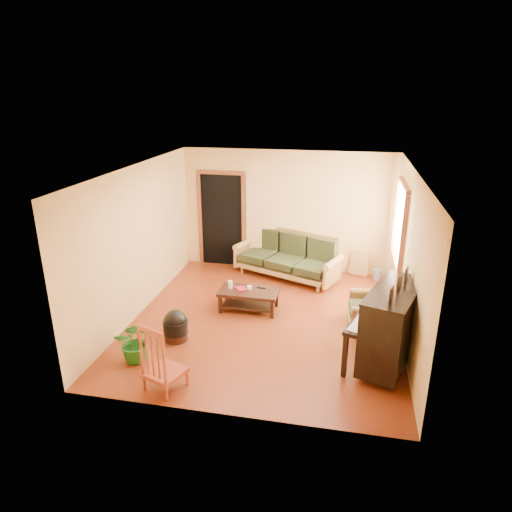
% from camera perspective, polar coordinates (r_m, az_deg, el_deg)
% --- Properties ---
extents(floor, '(5.00, 5.00, 0.00)m').
position_cam_1_polar(floor, '(8.00, 1.20, -8.01)').
color(floor, '#5A1D0B').
rests_on(floor, ground).
extents(doorway, '(1.08, 0.16, 2.05)m').
position_cam_1_polar(doorway, '(10.17, -4.29, 4.45)').
color(doorway, black).
rests_on(doorway, floor).
extents(window, '(0.12, 1.36, 1.46)m').
position_cam_1_polar(window, '(8.60, 17.59, 3.87)').
color(window, white).
rests_on(window, right_wall).
extents(sofa, '(2.40, 1.69, 0.95)m').
position_cam_1_polar(sofa, '(9.58, 3.83, -0.01)').
color(sofa, olive).
rests_on(sofa, floor).
extents(coffee_table, '(1.06, 0.59, 0.38)m').
position_cam_1_polar(coffee_table, '(8.27, -0.90, -5.52)').
color(coffee_table, black).
rests_on(coffee_table, floor).
extents(armchair, '(0.78, 0.82, 0.77)m').
position_cam_1_polar(armchair, '(7.87, 13.85, -5.98)').
color(armchair, olive).
rests_on(armchair, floor).
extents(piano, '(1.19, 1.55, 1.20)m').
position_cam_1_polar(piano, '(6.78, 16.48, -8.67)').
color(piano, black).
rests_on(piano, floor).
extents(footstool, '(0.46, 0.46, 0.38)m').
position_cam_1_polar(footstool, '(7.45, -10.00, -8.94)').
color(footstool, black).
rests_on(footstool, floor).
extents(red_chair, '(0.61, 0.64, 0.99)m').
position_cam_1_polar(red_chair, '(6.22, -11.44, -12.16)').
color(red_chair, maroon).
rests_on(red_chair, floor).
extents(leaning_frame, '(0.42, 0.22, 0.55)m').
position_cam_1_polar(leaning_frame, '(9.96, 12.76, -0.92)').
color(leaning_frame, '#B9843D').
rests_on(leaning_frame, floor).
extents(ceramic_crock, '(0.22, 0.22, 0.22)m').
position_cam_1_polar(ceramic_crock, '(9.90, 14.95, -2.26)').
color(ceramic_crock, '#2E4B8A').
rests_on(ceramic_crock, floor).
extents(potted_plant, '(0.73, 0.69, 0.64)m').
position_cam_1_polar(potted_plant, '(6.98, -14.81, -10.28)').
color(potted_plant, '#1C5F1B').
rests_on(potted_plant, floor).
extents(book, '(0.27, 0.28, 0.02)m').
position_cam_1_polar(book, '(8.19, -2.35, -4.24)').
color(book, maroon).
rests_on(book, coffee_table).
extents(candle, '(0.09, 0.09, 0.13)m').
position_cam_1_polar(candle, '(8.27, -3.24, -3.58)').
color(candle, white).
rests_on(candle, coffee_table).
extents(glass_jar, '(0.12, 0.12, 0.06)m').
position_cam_1_polar(glass_jar, '(8.21, -0.83, -3.98)').
color(glass_jar, silver).
rests_on(glass_jar, coffee_table).
extents(remote, '(0.16, 0.05, 0.02)m').
position_cam_1_polar(remote, '(8.27, 0.65, -3.97)').
color(remote, black).
rests_on(remote, coffee_table).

